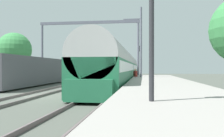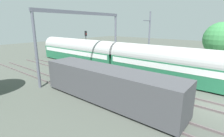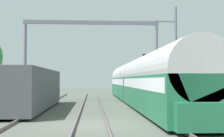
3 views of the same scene
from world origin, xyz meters
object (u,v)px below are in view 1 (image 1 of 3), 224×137
object	(u,v)px
passenger_train	(121,67)
catenary_gantry	(89,38)
railway_signal_near	(152,13)
railway_signal_far	(139,58)
freight_car	(28,71)
person_crossing	(135,75)

from	to	relation	value
passenger_train	catenary_gantry	world-z (taller)	catenary_gantry
railway_signal_near	railway_signal_far	size ratio (longest dim) A/B	0.99
freight_car	catenary_gantry	bearing A→B (deg)	59.89
freight_car	person_crossing	size ratio (longest dim) A/B	7.51
freight_car	railway_signal_near	distance (m)	19.19
person_crossing	catenary_gantry	bearing A→B (deg)	-166.44
person_crossing	railway_signal_near	distance (m)	17.89
railway_signal_far	catenary_gantry	xyz separation A→B (m)	(-6.27, -6.59, 2.35)
person_crossing	railway_signal_near	world-z (taller)	railway_signal_near
freight_car	catenary_gantry	world-z (taller)	catenary_gantry
passenger_train	catenary_gantry	xyz separation A→B (m)	(-4.35, 1.79, 3.70)
passenger_train	person_crossing	xyz separation A→B (m)	(1.81, -3.21, -0.94)
freight_car	railway_signal_near	xyz separation A→B (m)	(11.55, -15.21, 1.83)
railway_signal_far	catenary_gantry	distance (m)	9.39
passenger_train	catenary_gantry	size ratio (longest dim) A/B	2.51
freight_car	railway_signal_near	bearing A→B (deg)	-52.78
freight_car	person_crossing	distance (m)	10.81
passenger_train	catenary_gantry	distance (m)	5.98
freight_car	person_crossing	bearing A→B (deg)	13.39
person_crossing	railway_signal_far	world-z (taller)	railway_signal_far
freight_car	catenary_gantry	size ratio (longest dim) A/B	0.99
passenger_train	person_crossing	distance (m)	3.80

